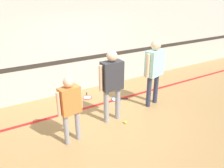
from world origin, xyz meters
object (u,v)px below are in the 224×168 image
(tennis_ball_near_instructor, at_px, (125,122))
(tennis_ball_stray_left, at_px, (69,132))
(person_instructor, at_px, (112,79))
(tennis_ball_by_spare_racket, at_px, (106,100))
(racket_spare_on_floor, at_px, (117,99))
(person_student_right, at_px, (154,66))
(racket_second_spare, at_px, (87,97))
(person_student_left, at_px, (70,104))

(tennis_ball_near_instructor, xyz_separation_m, tennis_ball_stray_left, (-1.31, 0.29, 0.00))
(person_instructor, distance_m, tennis_ball_by_spare_racket, 1.46)
(tennis_ball_stray_left, bearing_deg, racket_spare_on_floor, 26.33)
(tennis_ball_stray_left, bearing_deg, tennis_ball_near_instructor, -12.49)
(person_student_right, xyz_separation_m, racket_second_spare, (-1.39, 1.28, -1.10))
(racket_spare_on_floor, height_order, racket_second_spare, same)
(person_instructor, bearing_deg, tennis_ball_near_instructor, -57.99)
(person_student_left, height_order, person_student_right, person_student_right)
(person_student_right, height_order, racket_spare_on_floor, person_student_right)
(person_instructor, xyz_separation_m, person_student_right, (1.36, 0.14, 0.03))
(racket_spare_on_floor, xyz_separation_m, tennis_ball_near_instructor, (-0.48, -1.17, 0.02))
(person_student_left, relative_size, tennis_ball_stray_left, 21.96)
(person_student_right, height_order, racket_second_spare, person_student_right)
(person_instructor, bearing_deg, tennis_ball_by_spare_racket, 68.97)
(tennis_ball_near_instructor, height_order, tennis_ball_stray_left, same)
(person_instructor, relative_size, racket_second_spare, 3.46)
(person_student_right, height_order, tennis_ball_stray_left, person_student_right)
(person_student_right, distance_m, tennis_ball_near_instructor, 1.65)
(tennis_ball_near_instructor, xyz_separation_m, tennis_ball_by_spare_racket, (0.18, 1.26, 0.00))
(racket_spare_on_floor, bearing_deg, person_student_right, -20.08)
(person_instructor, xyz_separation_m, tennis_ball_near_instructor, (0.19, -0.30, -1.04))
(person_instructor, xyz_separation_m, person_student_left, (-1.13, -0.31, -0.18))
(person_instructor, height_order, tennis_ball_by_spare_racket, person_instructor)
(person_student_right, distance_m, tennis_ball_by_spare_racket, 1.67)
(person_student_left, distance_m, racket_spare_on_floor, 2.33)
(racket_second_spare, distance_m, tennis_ball_stray_left, 1.80)
(racket_spare_on_floor, xyz_separation_m, tennis_ball_stray_left, (-1.79, -0.89, 0.02))
(tennis_ball_near_instructor, bearing_deg, tennis_ball_by_spare_racket, 81.98)
(person_student_left, xyz_separation_m, racket_spare_on_floor, (1.80, 1.18, -0.89))
(racket_spare_on_floor, distance_m, tennis_ball_by_spare_racket, 0.32)
(racket_spare_on_floor, xyz_separation_m, tennis_ball_by_spare_racket, (-0.30, 0.08, 0.02))
(person_student_right, bearing_deg, tennis_ball_stray_left, -11.31)
(person_instructor, height_order, racket_second_spare, person_instructor)
(racket_spare_on_floor, relative_size, tennis_ball_stray_left, 7.67)
(person_student_left, relative_size, racket_spare_on_floor, 2.87)
(person_student_right, distance_m, tennis_ball_stray_left, 2.71)
(person_student_left, relative_size, tennis_ball_near_instructor, 21.96)
(person_instructor, relative_size, tennis_ball_near_instructor, 26.33)
(tennis_ball_near_instructor, bearing_deg, person_student_right, 20.88)
(person_student_left, distance_m, racket_second_spare, 2.23)
(person_instructor, xyz_separation_m, racket_spare_on_floor, (0.67, 0.87, -1.06))
(person_instructor, bearing_deg, racket_spare_on_floor, 52.39)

